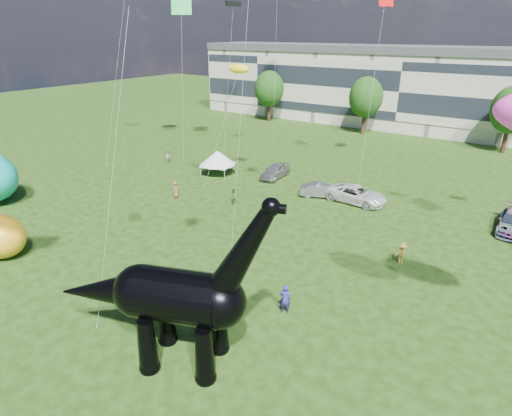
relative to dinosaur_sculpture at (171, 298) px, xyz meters
The scene contains 11 objects.
ground 3.72m from the dinosaur_sculpture, 65.31° to the left, with size 220.00×220.00×0.00m, color #16330C.
terrace_row 63.29m from the dinosaur_sculpture, 96.94° to the left, with size 78.00×11.00×12.00m, color beige.
tree_far_left 61.47m from the dinosaur_sculpture, 118.86° to the left, with size 5.20×5.20×9.44m.
tree_mid_left 55.09m from the dinosaur_sculpture, 102.21° to the left, with size 5.20×5.20×9.44m.
dinosaur_sculpture is the anchor object (origin of this frame).
car_silver 29.58m from the dinosaur_sculpture, 112.60° to the left, with size 1.90×4.71×1.61m, color #B7B7BC.
car_grey 25.27m from the dinosaur_sculpture, 99.93° to the left, with size 1.47×4.21×1.39m, color gray.
car_white 25.48m from the dinosaur_sculpture, 91.99° to the left, with size 2.70×5.85×1.63m, color silver.
gazebo_left 30.01m from the dinosaur_sculpture, 125.48° to the left, with size 4.93×4.93×2.81m.
visitors 17.31m from the dinosaur_sculpture, 92.90° to the left, with size 45.34×40.06×1.88m.
kites 18.87m from the dinosaur_sculpture, 83.75° to the left, with size 65.09×53.12×26.36m.
Camera 1 is at (12.82, -12.59, 15.48)m, focal length 30.00 mm.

